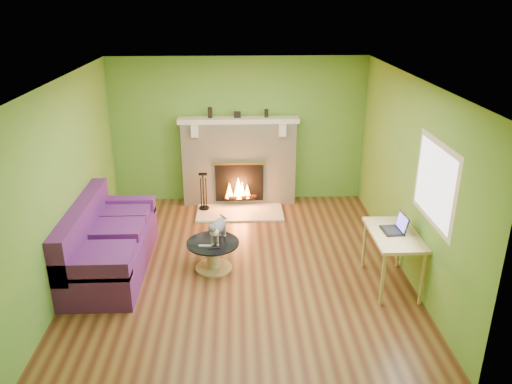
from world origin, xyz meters
TOP-DOWN VIEW (x-y plane):
  - floor at (0.00, 0.00)m, footprint 5.00×5.00m
  - ceiling at (0.00, 0.00)m, footprint 5.00×5.00m
  - wall_back at (0.00, 2.50)m, footprint 5.00×0.00m
  - wall_front at (0.00, -2.50)m, footprint 5.00×0.00m
  - wall_left at (-2.25, 0.00)m, footprint 0.00×5.00m
  - wall_right at (2.25, 0.00)m, footprint 0.00×5.00m
  - window_frame at (2.24, -0.90)m, footprint 0.00×1.20m
  - window_pane at (2.23, -0.90)m, footprint 0.00×1.06m
  - fireplace at (0.00, 2.32)m, footprint 2.10×0.46m
  - hearth at (0.00, 1.80)m, footprint 1.50×0.75m
  - mantel at (0.00, 2.30)m, footprint 2.10×0.28m
  - sofa at (-1.86, -0.00)m, footprint 0.96×2.14m
  - coffee_table at (-0.38, -0.07)m, footprint 0.73×0.73m
  - desk at (1.95, -0.57)m, footprint 0.59×1.02m
  - cat at (-0.30, -0.02)m, footprint 0.38×0.62m
  - remote_silver at (-0.48, -0.19)m, footprint 0.17×0.06m
  - remote_black at (-0.36, -0.25)m, footprint 0.16×0.05m
  - laptop at (1.93, -0.52)m, footprint 0.30×0.33m
  - fire_tools at (-0.63, 1.95)m, footprint 0.18×0.18m
  - mantel_vase_left at (-0.49, 2.33)m, footprint 0.08×0.08m
  - mantel_vase_right at (0.48, 2.33)m, footprint 0.07×0.07m
  - mantel_box at (-0.02, 2.33)m, footprint 0.12×0.08m

SIDE VIEW (x-z plane):
  - floor at x=0.00m, z-range 0.00..0.00m
  - hearth at x=0.00m, z-range 0.00..0.03m
  - coffee_table at x=-0.38m, z-range 0.03..0.44m
  - fire_tools at x=-0.63m, z-range 0.03..0.71m
  - sofa at x=-1.86m, z-range -0.11..0.85m
  - remote_black at x=-0.36m, z-range 0.41..0.43m
  - remote_silver at x=-0.48m, z-range 0.41..0.43m
  - cat at x=-0.30m, z-range 0.41..0.78m
  - desk at x=1.95m, z-range 0.28..1.04m
  - fireplace at x=0.00m, z-range -0.02..1.56m
  - laptop at x=1.93m, z-range 0.75..0.99m
  - wall_back at x=0.00m, z-range -1.20..3.80m
  - wall_front at x=0.00m, z-range -1.20..3.80m
  - wall_left at x=-2.25m, z-range -1.20..3.80m
  - wall_right at x=2.25m, z-range -1.20..3.80m
  - mantel at x=0.00m, z-range 1.50..1.58m
  - window_frame at x=2.24m, z-range 0.95..2.15m
  - window_pane at x=2.23m, z-range 1.02..2.08m
  - mantel_box at x=-0.02m, z-range 1.58..1.68m
  - mantel_vase_right at x=0.48m, z-range 1.58..1.72m
  - mantel_vase_left at x=-0.49m, z-range 1.58..1.76m
  - ceiling at x=0.00m, z-range 2.60..2.60m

